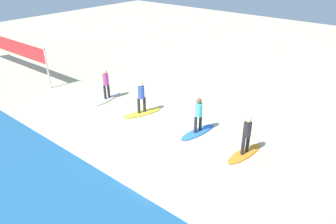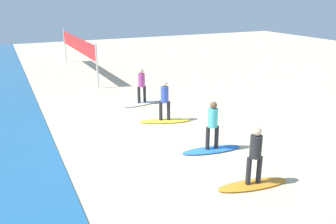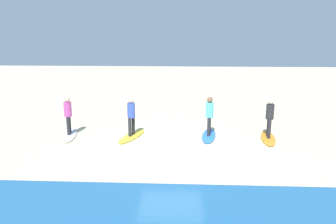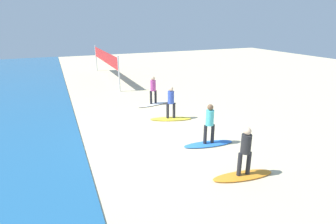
# 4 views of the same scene
# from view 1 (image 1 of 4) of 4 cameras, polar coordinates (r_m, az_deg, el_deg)

# --- Properties ---
(ground_plane) EXTENTS (60.00, 60.00, 0.00)m
(ground_plane) POSITION_cam_1_polar(r_m,az_deg,el_deg) (14.54, -3.69, -4.34)
(ground_plane) COLOR beige
(surfboard_orange) EXTENTS (0.85, 2.16, 0.09)m
(surfboard_orange) POSITION_cam_1_polar(r_m,az_deg,el_deg) (13.67, 13.28, -7.13)
(surfboard_orange) COLOR orange
(surfboard_orange) RESTS_ON ground
(surfer_orange) EXTENTS (0.32, 0.46, 1.64)m
(surfer_orange) POSITION_cam_1_polar(r_m,az_deg,el_deg) (13.15, 13.73, -3.54)
(surfer_orange) COLOR #232328
(surfer_orange) RESTS_ON surfboard_orange
(surfboard_blue) EXTENTS (0.84, 2.16, 0.09)m
(surfboard_blue) POSITION_cam_1_polar(r_m,az_deg,el_deg) (14.83, 5.23, -3.53)
(surfboard_blue) COLOR blue
(surfboard_blue) RESTS_ON ground
(surfer_blue) EXTENTS (0.32, 0.46, 1.64)m
(surfer_blue) POSITION_cam_1_polar(r_m,az_deg,el_deg) (14.35, 5.40, -0.11)
(surfer_blue) COLOR #232328
(surfer_blue) RESTS_ON surfboard_blue
(surfboard_yellow) EXTENTS (1.21, 2.17, 0.09)m
(surfboard_yellow) POSITION_cam_1_polar(r_m,az_deg,el_deg) (16.50, -4.61, -0.14)
(surfboard_yellow) COLOR yellow
(surfboard_yellow) RESTS_ON ground
(surfer_yellow) EXTENTS (0.32, 0.44, 1.64)m
(surfer_yellow) POSITION_cam_1_polar(r_m,az_deg,el_deg) (16.08, -4.74, 3.00)
(surfer_yellow) COLOR #232328
(surfer_yellow) RESTS_ON surfboard_yellow
(surfboard_white) EXTENTS (0.96, 2.17, 0.09)m
(surfboard_white) POSITION_cam_1_polar(r_m,az_deg,el_deg) (18.37, -10.63, 2.39)
(surfboard_white) COLOR white
(surfboard_white) RESTS_ON ground
(surfer_white) EXTENTS (0.32, 0.45, 1.64)m
(surfer_white) POSITION_cam_1_polar(r_m,az_deg,el_deg) (17.98, -10.90, 5.26)
(surfer_white) COLOR #232328
(surfer_white) RESTS_ON surfboard_white
(volleyball_net) EXTENTS (9.10, 0.26, 2.50)m
(volleyball_net) POSITION_cam_1_polar(r_m,az_deg,el_deg) (24.08, -26.54, 10.35)
(volleyball_net) COLOR silver
(volleyball_net) RESTS_ON ground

